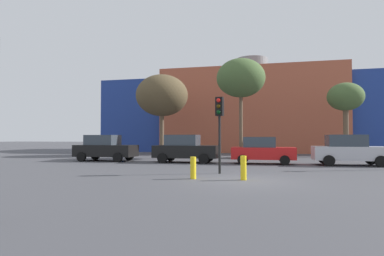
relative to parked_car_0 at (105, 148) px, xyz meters
The scene contains 12 objects.
ground_plane 13.54m from the parked_car_0, 38.50° to the right, with size 200.00×200.00×0.00m, color #47474C.
building_backdrop 22.19m from the parked_car_0, 63.85° to the left, with size 35.82×12.10×11.58m.
parked_car_0 is the anchor object (origin of this frame).
parked_car_1 6.02m from the parked_car_0, ahead, with size 4.35×2.13×1.89m.
parked_car_2 11.17m from the parked_car_0, ahead, with size 4.00×1.97×1.73m.
parked_car_3 16.35m from the parked_car_0, ahead, with size 4.33×2.12×1.88m.
traffic_light_island 11.32m from the parked_car_0, 33.86° to the right, with size 0.40×0.39×3.63m.
bare_tree_0 9.26m from the parked_car_0, 77.45° to the left, with size 4.96×4.96×7.69m.
bare_tree_1 12.30m from the parked_car_0, 30.82° to the left, with size 4.04×4.04×8.28m.
bare_tree_2 20.66m from the parked_car_0, 26.15° to the left, with size 3.06×3.06×6.48m.
bollard_yellow_0 11.95m from the parked_car_0, 44.59° to the right, with size 0.24×0.24×0.91m, color yellow.
bollard_yellow_1 13.42m from the parked_car_0, 38.13° to the right, with size 0.24×0.24×0.97m, color yellow.
Camera 1 is at (0.92, -12.93, 1.71)m, focal length 30.11 mm.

